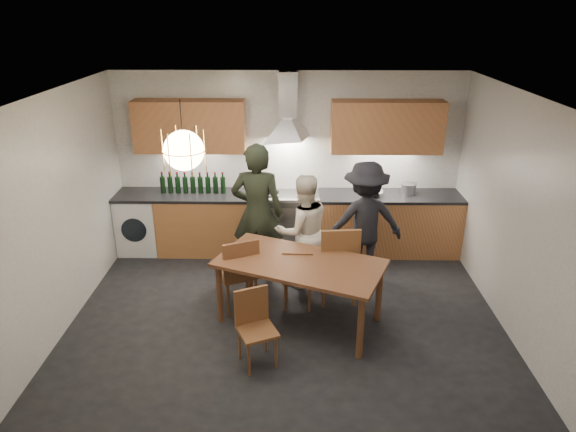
{
  "coord_description": "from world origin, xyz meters",
  "views": [
    {
      "loc": [
        0.1,
        -5.0,
        3.43
      ],
      "look_at": [
        0.02,
        0.4,
        1.2
      ],
      "focal_mm": 32.0,
      "sensor_mm": 36.0,
      "label": 1
    }
  ],
  "objects_px": {
    "chair_back_left": "(239,270)",
    "stock_pot": "(408,189)",
    "person_mid": "(303,231)",
    "chair_front": "(255,321)",
    "mixing_bowl": "(371,193)",
    "dining_table": "(300,269)",
    "wine_bottles": "(193,183)",
    "person_left": "(257,213)",
    "person_right": "(365,221)"
  },
  "relations": [
    {
      "from": "wine_bottles",
      "to": "person_right",
      "type": "bearing_deg",
      "value": -18.56
    },
    {
      "from": "dining_table",
      "to": "stock_pot",
      "type": "distance_m",
      "value": 2.48
    },
    {
      "from": "chair_front",
      "to": "stock_pot",
      "type": "height_order",
      "value": "stock_pot"
    },
    {
      "from": "dining_table",
      "to": "chair_front",
      "type": "distance_m",
      "value": 0.87
    },
    {
      "from": "person_mid",
      "to": "wine_bottles",
      "type": "relative_size",
      "value": 1.59
    },
    {
      "from": "chair_front",
      "to": "mixing_bowl",
      "type": "bearing_deg",
      "value": 35.46
    },
    {
      "from": "mixing_bowl",
      "to": "wine_bottles",
      "type": "height_order",
      "value": "wine_bottles"
    },
    {
      "from": "dining_table",
      "to": "stock_pot",
      "type": "xyz_separation_m",
      "value": [
        1.58,
        1.9,
        0.29
      ]
    },
    {
      "from": "person_mid",
      "to": "wine_bottles",
      "type": "distance_m",
      "value": 1.9
    },
    {
      "from": "person_mid",
      "to": "wine_bottles",
      "type": "bearing_deg",
      "value": -50.52
    },
    {
      "from": "chair_front",
      "to": "person_right",
      "type": "height_order",
      "value": "person_right"
    },
    {
      "from": "chair_back_left",
      "to": "person_right",
      "type": "bearing_deg",
      "value": -174.49
    },
    {
      "from": "chair_back_left",
      "to": "stock_pot",
      "type": "bearing_deg",
      "value": -167.52
    },
    {
      "from": "stock_pot",
      "to": "wine_bottles",
      "type": "distance_m",
      "value": 3.11
    },
    {
      "from": "dining_table",
      "to": "mixing_bowl",
      "type": "bearing_deg",
      "value": 83.37
    },
    {
      "from": "person_mid",
      "to": "person_right",
      "type": "height_order",
      "value": "person_right"
    },
    {
      "from": "mixing_bowl",
      "to": "chair_front",
      "type": "bearing_deg",
      "value": -120.53
    },
    {
      "from": "chair_front",
      "to": "person_right",
      "type": "distance_m",
      "value": 2.26
    },
    {
      "from": "chair_front",
      "to": "person_right",
      "type": "bearing_deg",
      "value": 29.84
    },
    {
      "from": "stock_pot",
      "to": "wine_bottles",
      "type": "height_order",
      "value": "wine_bottles"
    },
    {
      "from": "dining_table",
      "to": "wine_bottles",
      "type": "bearing_deg",
      "value": 151.85
    },
    {
      "from": "person_mid",
      "to": "mixing_bowl",
      "type": "bearing_deg",
      "value": -153.86
    },
    {
      "from": "chair_back_left",
      "to": "person_mid",
      "type": "bearing_deg",
      "value": -162.55
    },
    {
      "from": "chair_front",
      "to": "person_mid",
      "type": "distance_m",
      "value": 1.69
    },
    {
      "from": "dining_table",
      "to": "chair_front",
      "type": "bearing_deg",
      "value": -100.13
    },
    {
      "from": "person_mid",
      "to": "person_left",
      "type": "bearing_deg",
      "value": -33.29
    },
    {
      "from": "person_mid",
      "to": "mixing_bowl",
      "type": "relative_size",
      "value": 4.58
    },
    {
      "from": "person_right",
      "to": "mixing_bowl",
      "type": "relative_size",
      "value": 4.89
    },
    {
      "from": "chair_front",
      "to": "stock_pot",
      "type": "relative_size",
      "value": 3.75
    },
    {
      "from": "wine_bottles",
      "to": "mixing_bowl",
      "type": "bearing_deg",
      "value": -1.46
    },
    {
      "from": "person_mid",
      "to": "person_right",
      "type": "distance_m",
      "value": 0.84
    },
    {
      "from": "person_mid",
      "to": "chair_front",
      "type": "bearing_deg",
      "value": 54.57
    },
    {
      "from": "chair_back_left",
      "to": "chair_front",
      "type": "relative_size",
      "value": 1.2
    },
    {
      "from": "person_left",
      "to": "stock_pot",
      "type": "height_order",
      "value": "person_left"
    },
    {
      "from": "person_mid",
      "to": "person_right",
      "type": "xyz_separation_m",
      "value": [
        0.81,
        0.22,
        0.05
      ]
    },
    {
      "from": "chair_front",
      "to": "stock_pot",
      "type": "distance_m",
      "value": 3.35
    },
    {
      "from": "chair_front",
      "to": "person_right",
      "type": "relative_size",
      "value": 0.5
    },
    {
      "from": "chair_back_left",
      "to": "mixing_bowl",
      "type": "relative_size",
      "value": 2.89
    },
    {
      "from": "dining_table",
      "to": "person_mid",
      "type": "height_order",
      "value": "person_mid"
    },
    {
      "from": "person_mid",
      "to": "stock_pot",
      "type": "relative_size",
      "value": 7.1
    },
    {
      "from": "chair_front",
      "to": "person_mid",
      "type": "xyz_separation_m",
      "value": [
        0.51,
        1.59,
        0.3
      ]
    },
    {
      "from": "chair_front",
      "to": "person_mid",
      "type": "relative_size",
      "value": 0.53
    },
    {
      "from": "chair_back_left",
      "to": "wine_bottles",
      "type": "relative_size",
      "value": 1.01
    },
    {
      "from": "person_mid",
      "to": "stock_pot",
      "type": "distance_m",
      "value": 1.85
    },
    {
      "from": "person_right",
      "to": "person_mid",
      "type": "bearing_deg",
      "value": 6.84
    },
    {
      "from": "dining_table",
      "to": "person_left",
      "type": "bearing_deg",
      "value": 140.35
    },
    {
      "from": "dining_table",
      "to": "chair_back_left",
      "type": "distance_m",
      "value": 0.76
    },
    {
      "from": "person_left",
      "to": "person_mid",
      "type": "height_order",
      "value": "person_left"
    },
    {
      "from": "person_mid",
      "to": "mixing_bowl",
      "type": "xyz_separation_m",
      "value": [
        0.99,
        0.95,
        0.19
      ]
    },
    {
      "from": "dining_table",
      "to": "chair_back_left",
      "type": "height_order",
      "value": "chair_back_left"
    }
  ]
}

